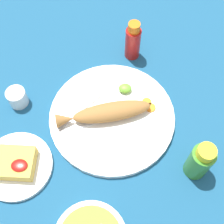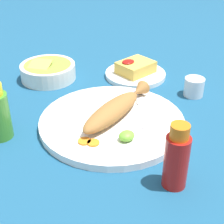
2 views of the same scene
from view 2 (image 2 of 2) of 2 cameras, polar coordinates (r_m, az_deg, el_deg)
The scene contains 13 objects.
ground_plane at distance 0.85m, azimuth -0.00°, elevation -2.18°, with size 4.00×4.00×0.00m, color navy.
main_plate at distance 0.85m, azimuth -0.00°, elevation -1.68°, with size 0.36×0.36×0.02m, color white.
fried_fish at distance 0.84m, azimuth 0.59°, elevation 0.56°, with size 0.27×0.11×0.04m.
fork_near at distance 0.92m, azimuth 2.15°, elevation 1.77°, with size 0.17×0.09×0.00m.
fork_far at distance 0.90m, azimuth 4.74°, elevation 0.96°, with size 0.14×0.14×0.00m.
carrot_slice_near at distance 0.77m, azimuth -4.60°, elevation -4.86°, with size 0.03×0.03×0.00m, color orange.
carrot_slice_mid at distance 0.76m, azimuth -3.13°, elevation -5.13°, with size 0.03×0.03×0.00m, color orange.
lime_wedge_main at distance 0.77m, azimuth 2.45°, elevation -3.98°, with size 0.04×0.03×0.02m, color #6BB233.
hot_sauce_bottle_red at distance 0.66m, azimuth 10.68°, elevation -7.58°, with size 0.05×0.05×0.14m.
salt_cup at distance 1.01m, azimuth 13.45°, elevation 3.90°, with size 0.06×0.06×0.05m.
side_plate_fries at distance 1.10m, azimuth 3.91°, elevation 6.24°, with size 0.19×0.19×0.01m, color white.
fries_pile at distance 1.09m, azimuth 3.91°, elevation 7.46°, with size 0.10×0.09×0.04m.
guacamole_bowl at distance 1.09m, azimuth -10.59°, elevation 6.78°, with size 0.17×0.17×0.06m.
Camera 2 is at (0.48, 0.53, 0.47)m, focal length 55.00 mm.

